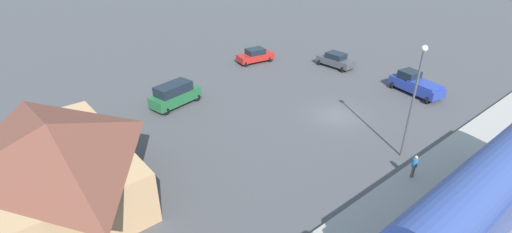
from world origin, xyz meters
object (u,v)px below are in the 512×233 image
at_px(light_pole_near_platform, 415,91).
at_px(sedan_red, 255,55).
at_px(pedestrian_on_platform, 414,165).
at_px(pickup_blue, 416,84).
at_px(sedan_charcoal, 336,60).
at_px(station_building, 57,160).
at_px(suv_green, 175,94).

bearing_deg(light_pole_near_platform, sedan_red, -11.52).
xyz_separation_m(pedestrian_on_platform, light_pole_near_platform, (2.08, -2.19, 4.03)).
bearing_deg(pedestrian_on_platform, pickup_blue, -61.10).
bearing_deg(pickup_blue, sedan_charcoal, 1.02).
relative_size(station_building, pedestrian_on_platform, 7.43).
height_order(station_building, pickup_blue, station_building).
distance_m(sedan_red, light_pole_near_platform, 23.76).
xyz_separation_m(suv_green, light_pole_near_platform, (-18.43, -8.89, 4.16)).
height_order(pedestrian_on_platform, pickup_blue, pickup_blue).
xyz_separation_m(suv_green, pickup_blue, (-13.11, -20.10, -0.12)).
distance_m(pedestrian_on_platform, sedan_charcoal, 21.98).
xyz_separation_m(sedan_charcoal, light_pole_near_platform, (-15.48, 11.03, 4.43)).
xyz_separation_m(station_building, suv_green, (7.23, -11.80, -1.61)).
distance_m(station_building, light_pole_near_platform, 23.67).
bearing_deg(suv_green, pickup_blue, -123.10).
distance_m(pickup_blue, light_pole_near_platform, 13.13).
height_order(sedan_charcoal, suv_green, suv_green).
height_order(station_building, light_pole_near_platform, light_pole_near_platform).
bearing_deg(pedestrian_on_platform, station_building, 54.33).
bearing_deg(station_building, sedan_charcoal, -82.33).
xyz_separation_m(pedestrian_on_platform, sedan_charcoal, (17.56, -13.23, -0.40)).
bearing_deg(light_pole_near_platform, station_building, 61.58).
distance_m(suv_green, light_pole_near_platform, 20.88).
height_order(sedan_red, light_pole_near_platform, light_pole_near_platform).
xyz_separation_m(sedan_charcoal, sedan_red, (7.40, 6.37, 0.00)).
xyz_separation_m(station_building, pickup_blue, (-5.88, -31.91, -1.73)).
distance_m(station_building, sedan_charcoal, 32.07).
distance_m(pedestrian_on_platform, pickup_blue, 15.31).
bearing_deg(pickup_blue, light_pole_near_platform, 115.38).
bearing_deg(station_building, light_pole_near_platform, -118.42).
relative_size(station_building, light_pole_near_platform, 1.48).
xyz_separation_m(sedan_charcoal, suv_green, (2.95, 19.92, 0.27)).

